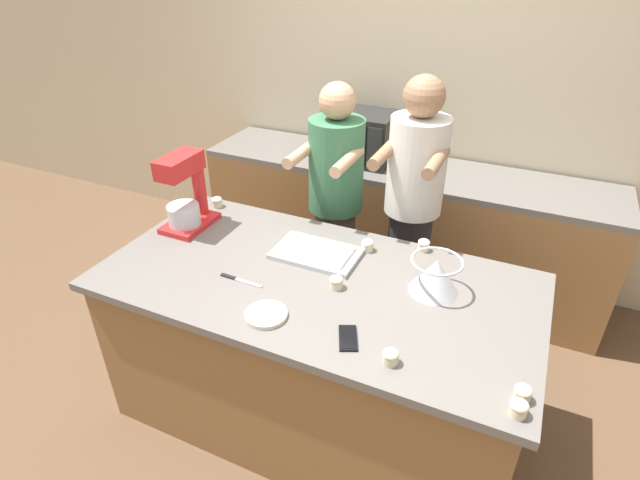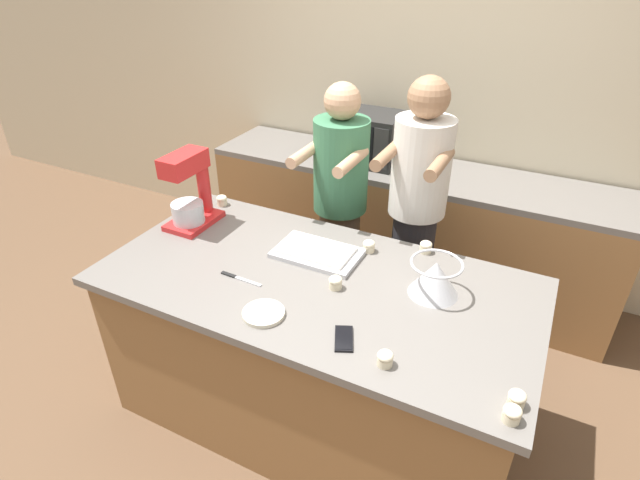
# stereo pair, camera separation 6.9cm
# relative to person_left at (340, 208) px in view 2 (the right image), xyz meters

# --- Properties ---
(ground_plane) EXTENTS (16.00, 16.00, 0.00)m
(ground_plane) POSITION_rel_person_left_xyz_m (0.23, -0.78, -0.83)
(ground_plane) COLOR brown
(back_wall) EXTENTS (10.00, 0.06, 2.70)m
(back_wall) POSITION_rel_person_left_xyz_m (0.23, 0.97, 0.52)
(back_wall) COLOR beige
(back_wall) RESTS_ON ground_plane
(island_counter) EXTENTS (2.01, 1.00, 0.88)m
(island_counter) POSITION_rel_person_left_xyz_m (0.23, -0.78, -0.39)
(island_counter) COLOR olive
(island_counter) RESTS_ON ground_plane
(back_counter) EXTENTS (2.80, 0.60, 0.90)m
(back_counter) POSITION_rel_person_left_xyz_m (0.23, 0.62, -0.38)
(back_counter) COLOR olive
(back_counter) RESTS_ON ground_plane
(person_left) EXTENTS (0.33, 0.50, 1.58)m
(person_left) POSITION_rel_person_left_xyz_m (0.00, 0.00, 0.00)
(person_left) COLOR brown
(person_left) RESTS_ON ground_plane
(person_right) EXTENTS (0.33, 0.50, 1.66)m
(person_right) POSITION_rel_person_left_xyz_m (0.47, 0.00, 0.05)
(person_right) COLOR #232328
(person_right) RESTS_ON ground_plane
(stand_mixer) EXTENTS (0.20, 0.30, 0.41)m
(stand_mixer) POSITION_rel_person_left_xyz_m (-0.60, -0.61, 0.23)
(stand_mixer) COLOR red
(stand_mixer) RESTS_ON island_counter
(mixing_bowl) EXTENTS (0.23, 0.23, 0.16)m
(mixing_bowl) POSITION_rel_person_left_xyz_m (0.75, -0.64, 0.14)
(mixing_bowl) COLOR #BCBCC1
(mixing_bowl) RESTS_ON island_counter
(baking_tray) EXTENTS (0.42, 0.26, 0.04)m
(baking_tray) POSITION_rel_person_left_xyz_m (0.15, -0.60, 0.07)
(baking_tray) COLOR #BCBCC1
(baking_tray) RESTS_ON island_counter
(microwave_oven) EXTENTS (0.49, 0.35, 0.33)m
(microwave_oven) POSITION_rel_person_left_xyz_m (-0.10, 0.62, 0.24)
(microwave_oven) COLOR black
(microwave_oven) RESTS_ON back_counter
(cell_phone) EXTENTS (0.12, 0.16, 0.01)m
(cell_phone) POSITION_rel_person_left_xyz_m (0.52, -1.09, 0.05)
(cell_phone) COLOR black
(cell_phone) RESTS_ON island_counter
(small_plate) EXTENTS (0.18, 0.18, 0.02)m
(small_plate) POSITION_rel_person_left_xyz_m (0.16, -1.10, 0.06)
(small_plate) COLOR beige
(small_plate) RESTS_ON island_counter
(knife) EXTENTS (0.22, 0.02, 0.01)m
(knife) POSITION_rel_person_left_xyz_m (-0.08, -0.94, 0.05)
(knife) COLOR #BCBCC1
(knife) RESTS_ON island_counter
(cupcake_0) EXTENTS (0.06, 0.06, 0.06)m
(cupcake_0) POSITION_rel_person_left_xyz_m (1.16, -1.19, 0.08)
(cupcake_0) COLOR beige
(cupcake_0) RESTS_ON island_counter
(cupcake_1) EXTENTS (0.06, 0.06, 0.06)m
(cupcake_1) POSITION_rel_person_left_xyz_m (1.17, -1.12, 0.08)
(cupcake_1) COLOR beige
(cupcake_1) RESTS_ON island_counter
(cupcake_2) EXTENTS (0.06, 0.06, 0.06)m
(cupcake_2) POSITION_rel_person_left_xyz_m (0.35, -0.80, 0.08)
(cupcake_2) COLOR beige
(cupcake_2) RESTS_ON island_counter
(cupcake_3) EXTENTS (0.06, 0.06, 0.06)m
(cupcake_3) POSITION_rel_person_left_xyz_m (0.71, -1.14, 0.08)
(cupcake_3) COLOR beige
(cupcake_3) RESTS_ON island_counter
(cupcake_4) EXTENTS (0.06, 0.06, 0.06)m
(cupcake_4) POSITION_rel_person_left_xyz_m (-0.59, -0.36, 0.08)
(cupcake_4) COLOR beige
(cupcake_4) RESTS_ON island_counter
(cupcake_5) EXTENTS (0.06, 0.06, 0.06)m
(cupcake_5) POSITION_rel_person_left_xyz_m (0.37, -0.45, 0.08)
(cupcake_5) COLOR beige
(cupcake_5) RESTS_ON island_counter
(cupcake_6) EXTENTS (0.06, 0.06, 0.06)m
(cupcake_6) POSITION_rel_person_left_xyz_m (0.62, -0.33, 0.08)
(cupcake_6) COLOR beige
(cupcake_6) RESTS_ON island_counter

